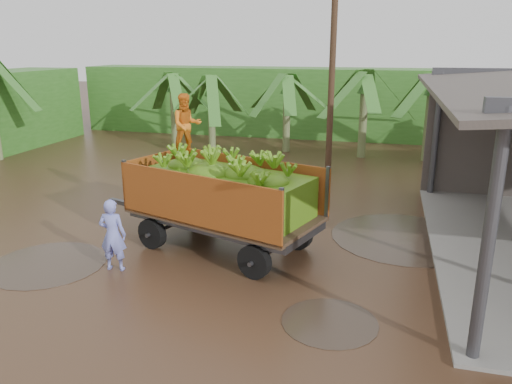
# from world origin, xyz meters

# --- Properties ---
(ground) EXTENTS (100.00, 100.00, 0.00)m
(ground) POSITION_xyz_m (0.00, 0.00, 0.00)
(ground) COLOR black
(ground) RESTS_ON ground
(hedge_north) EXTENTS (22.00, 3.00, 3.60)m
(hedge_north) POSITION_xyz_m (-2.00, 16.00, 1.80)
(hedge_north) COLOR #2D661E
(hedge_north) RESTS_ON ground
(banana_trailer) EXTENTS (6.32, 3.51, 3.65)m
(banana_trailer) POSITION_xyz_m (0.08, -0.39, 1.37)
(banana_trailer) COLOR #C15E1B
(banana_trailer) RESTS_ON ground
(man_blue) EXTENTS (0.64, 0.46, 1.63)m
(man_blue) POSITION_xyz_m (-1.87, -2.15, 0.81)
(man_blue) COLOR #7881DB
(man_blue) RESTS_ON ground
(utility_pole) EXTENTS (1.20, 0.24, 7.42)m
(utility_pole) POSITION_xyz_m (1.62, 8.06, 3.77)
(utility_pole) COLOR #47301E
(utility_pole) RESTS_ON ground
(banana_plants) EXTENTS (25.34, 20.09, 4.33)m
(banana_plants) POSITION_xyz_m (-5.00, 6.55, 1.85)
(banana_plants) COLOR #2D661E
(banana_plants) RESTS_ON ground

